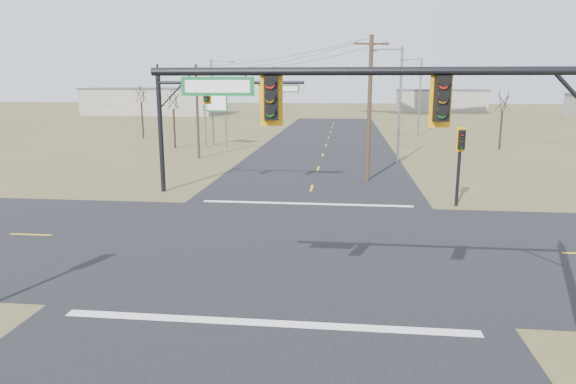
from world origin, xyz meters
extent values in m
plane|color=brown|center=(0.00, 0.00, 0.00)|extent=(320.00, 320.00, 0.00)
cube|color=black|center=(0.00, 0.00, 0.01)|extent=(160.00, 14.00, 0.02)
cube|color=black|center=(0.00, 0.00, 0.01)|extent=(14.00, 160.00, 0.02)
cube|color=silver|center=(0.00, -7.50, 0.03)|extent=(12.00, 0.40, 0.01)
cube|color=silver|center=(0.00, 7.50, 0.03)|extent=(12.00, 0.40, 0.01)
cylinder|color=black|center=(2.87, -8.57, 7.05)|extent=(10.92, 0.20, 0.20)
cube|color=#0D6027|center=(-0.97, -8.57, 6.70)|extent=(1.80, 0.05, 0.45)
cylinder|color=black|center=(-9.37, 10.07, 3.70)|extent=(0.30, 0.30, 7.41)
cylinder|color=black|center=(-4.87, 10.07, 6.81)|extent=(9.00, 0.19, 0.19)
cube|color=#0D6027|center=(-1.57, 10.07, 6.46)|extent=(1.80, 0.05, 0.45)
cylinder|color=black|center=(8.43, 8.08, 2.14)|extent=(0.18, 0.18, 4.28)
cylinder|color=#44301D|center=(3.72, 15.05, 4.98)|extent=(0.29, 0.29, 9.96)
cube|color=#44301D|center=(3.72, 15.05, 9.36)|extent=(2.38, 0.75, 0.12)
cylinder|color=#44301D|center=(-11.25, 24.68, 4.21)|extent=(0.24, 0.24, 8.42)
cube|color=#44301D|center=(-11.25, 24.68, 7.82)|extent=(2.04, 0.56, 0.12)
cylinder|color=slate|center=(-12.92, 33.20, 2.86)|extent=(0.15, 0.15, 5.71)
cylinder|color=slate|center=(-10.64, 33.20, 2.86)|extent=(0.15, 0.15, 5.71)
cube|color=#0D6027|center=(-11.78, 33.20, 4.76)|extent=(2.90, 1.10, 1.90)
cylinder|color=slate|center=(6.64, 23.73, 4.87)|extent=(0.19, 0.19, 9.74)
cylinder|color=slate|center=(5.47, 23.73, 9.54)|extent=(2.34, 0.12, 0.12)
cube|color=slate|center=(4.31, 23.73, 9.44)|extent=(0.59, 0.42, 0.18)
cylinder|color=slate|center=(11.41, 46.83, 4.95)|extent=(0.20, 0.20, 9.89)
cylinder|color=slate|center=(10.23, 46.83, 9.69)|extent=(2.37, 0.12, 0.12)
cube|color=slate|center=(9.04, 46.83, 9.59)|extent=(0.57, 0.30, 0.18)
cylinder|color=slate|center=(-12.52, 34.90, 4.67)|extent=(0.19, 0.19, 9.34)
cylinder|color=slate|center=(-11.40, 34.90, 9.14)|extent=(2.24, 0.11, 0.11)
cube|color=slate|center=(-10.28, 34.90, 9.04)|extent=(0.56, 0.35, 0.17)
cylinder|color=black|center=(-15.89, 31.75, 2.07)|extent=(0.20, 0.20, 4.15)
cylinder|color=black|center=(-23.20, 41.20, 2.27)|extent=(0.21, 0.21, 4.53)
cylinder|color=black|center=(18.14, 34.54, 2.00)|extent=(0.21, 0.21, 4.01)
cube|color=#A6A093|center=(-40.00, 90.00, 2.75)|extent=(28.00, 14.00, 5.50)
cube|color=#A6A093|center=(25.00, 110.00, 2.50)|extent=(20.00, 12.00, 5.00)
camera|label=1|loc=(2.14, -20.96, 6.77)|focal=32.00mm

